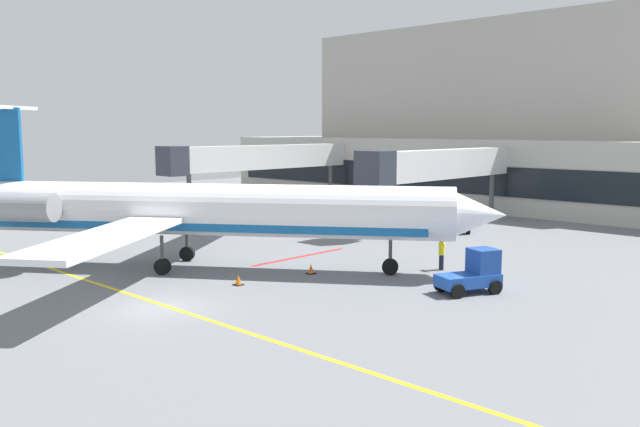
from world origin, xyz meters
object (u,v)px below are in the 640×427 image
at_px(baggage_tug, 455,219).
at_px(belt_loader, 474,273).
at_px(regional_jet, 188,210).
at_px(marshaller, 442,253).
at_px(fuel_tank, 379,211).

distance_m(baggage_tug, belt_loader, 20.11).
bearing_deg(baggage_tug, regional_jet, -98.84).
height_order(belt_loader, marshaller, belt_loader).
bearing_deg(baggage_tug, fuel_tank, -153.74).
height_order(belt_loader, fuel_tank, fuel_tank).
bearing_deg(fuel_tank, belt_loader, -39.19).
height_order(baggage_tug, marshaller, baggage_tug).
xyz_separation_m(regional_jet, baggage_tug, (3.55, 22.80, -2.46)).
height_order(fuel_tank, marshaller, fuel_tank).
bearing_deg(belt_loader, regional_jet, -157.30).
distance_m(belt_loader, marshaller, 5.30).
height_order(regional_jet, belt_loader, regional_jet).
height_order(regional_jet, fuel_tank, regional_jet).
relative_size(fuel_tank, marshaller, 3.21).
xyz_separation_m(baggage_tug, marshaller, (7.37, -13.14, 0.05)).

